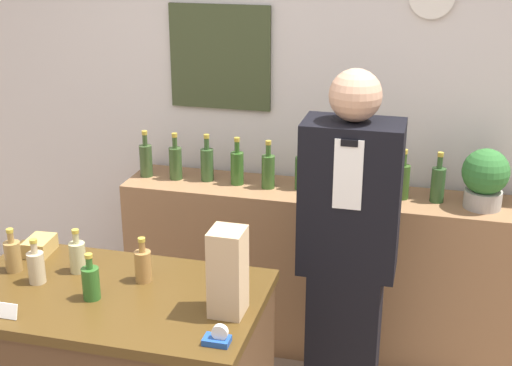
% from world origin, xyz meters
% --- Properties ---
extents(back_wall, '(5.20, 0.09, 2.70)m').
position_xyz_m(back_wall, '(-0.00, 2.00, 1.35)').
color(back_wall, silver).
rests_on(back_wall, ground_plane).
extents(back_shelf, '(2.11, 0.38, 0.93)m').
position_xyz_m(back_shelf, '(0.21, 1.75, 0.46)').
color(back_shelf, '#8E6642').
rests_on(back_shelf, ground_plane).
extents(shopkeeper, '(0.43, 0.27, 1.70)m').
position_xyz_m(shopkeeper, '(0.44, 1.17, 0.85)').
color(shopkeeper, black).
rests_on(shopkeeper, ground_plane).
extents(potted_plant, '(0.23, 0.23, 0.30)m').
position_xyz_m(potted_plant, '(1.03, 1.73, 1.09)').
color(potted_plant, '#9E998E').
rests_on(potted_plant, back_shelf).
extents(paper_bag, '(0.12, 0.13, 0.32)m').
position_xyz_m(paper_bag, '(0.10, 0.43, 1.10)').
color(paper_bag, tan).
rests_on(paper_bag, display_counter).
extents(tape_dispenser, '(0.09, 0.06, 0.07)m').
position_xyz_m(tape_dispenser, '(0.13, 0.22, 0.96)').
color(tape_dispenser, '#1E4799').
rests_on(tape_dispenser, display_counter).
extents(price_card_right, '(0.09, 0.02, 0.06)m').
position_xyz_m(price_card_right, '(-0.65, 0.19, 0.97)').
color(price_card_right, white).
rests_on(price_card_right, display_counter).
extents(gift_box, '(0.11, 0.15, 0.07)m').
position_xyz_m(gift_box, '(-0.81, 0.70, 0.97)').
color(gift_box, tan).
rests_on(gift_box, display_counter).
extents(counter_bottle_0, '(0.07, 0.07, 0.18)m').
position_xyz_m(counter_bottle_0, '(-0.83, 0.53, 1.01)').
color(counter_bottle_0, olive).
rests_on(counter_bottle_0, display_counter).
extents(counter_bottle_1, '(0.07, 0.07, 0.18)m').
position_xyz_m(counter_bottle_1, '(-0.68, 0.46, 1.01)').
color(counter_bottle_1, tan).
rests_on(counter_bottle_1, display_counter).
extents(counter_bottle_2, '(0.07, 0.07, 0.18)m').
position_xyz_m(counter_bottle_2, '(-0.57, 0.58, 1.01)').
color(counter_bottle_2, tan).
rests_on(counter_bottle_2, display_counter).
extents(counter_bottle_3, '(0.07, 0.07, 0.18)m').
position_xyz_m(counter_bottle_3, '(-0.42, 0.40, 1.01)').
color(counter_bottle_3, '#2A5B21').
rests_on(counter_bottle_3, display_counter).
extents(counter_bottle_4, '(0.07, 0.07, 0.18)m').
position_xyz_m(counter_bottle_4, '(-0.29, 0.58, 1.01)').
color(counter_bottle_4, olive).
rests_on(counter_bottle_4, display_counter).
extents(shelf_bottle_0, '(0.07, 0.07, 0.26)m').
position_xyz_m(shelf_bottle_0, '(-0.76, 1.74, 1.03)').
color(shelf_bottle_0, '#344B25').
rests_on(shelf_bottle_0, back_shelf).
extents(shelf_bottle_1, '(0.07, 0.07, 0.26)m').
position_xyz_m(shelf_bottle_1, '(-0.59, 1.74, 1.03)').
color(shelf_bottle_1, '#324D24').
rests_on(shelf_bottle_1, back_shelf).
extents(shelf_bottle_2, '(0.07, 0.07, 0.26)m').
position_xyz_m(shelf_bottle_2, '(-0.41, 1.76, 1.03)').
color(shelf_bottle_2, '#305026').
rests_on(shelf_bottle_2, back_shelf).
extents(shelf_bottle_3, '(0.07, 0.07, 0.26)m').
position_xyz_m(shelf_bottle_3, '(-0.24, 1.75, 1.03)').
color(shelf_bottle_3, '#2F581F').
rests_on(shelf_bottle_3, back_shelf).
extents(shelf_bottle_4, '(0.07, 0.07, 0.26)m').
position_xyz_m(shelf_bottle_4, '(-0.06, 1.73, 1.03)').
color(shelf_bottle_4, '#325522').
rests_on(shelf_bottle_4, back_shelf).
extents(shelf_bottle_5, '(0.07, 0.07, 0.26)m').
position_xyz_m(shelf_bottle_5, '(0.11, 1.76, 1.03)').
color(shelf_bottle_5, '#294E21').
rests_on(shelf_bottle_5, back_shelf).
extents(shelf_bottle_6, '(0.07, 0.07, 0.26)m').
position_xyz_m(shelf_bottle_6, '(0.28, 1.74, 1.03)').
color(shelf_bottle_6, '#29551D').
rests_on(shelf_bottle_6, back_shelf).
extents(shelf_bottle_7, '(0.07, 0.07, 0.26)m').
position_xyz_m(shelf_bottle_7, '(0.46, 1.74, 1.03)').
color(shelf_bottle_7, '#285927').
rests_on(shelf_bottle_7, back_shelf).
extents(shelf_bottle_8, '(0.07, 0.07, 0.26)m').
position_xyz_m(shelf_bottle_8, '(0.63, 1.75, 1.03)').
color(shelf_bottle_8, '#32541E').
rests_on(shelf_bottle_8, back_shelf).
extents(shelf_bottle_9, '(0.07, 0.07, 0.26)m').
position_xyz_m(shelf_bottle_9, '(0.81, 1.75, 1.03)').
color(shelf_bottle_9, '#2C4F25').
rests_on(shelf_bottle_9, back_shelf).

